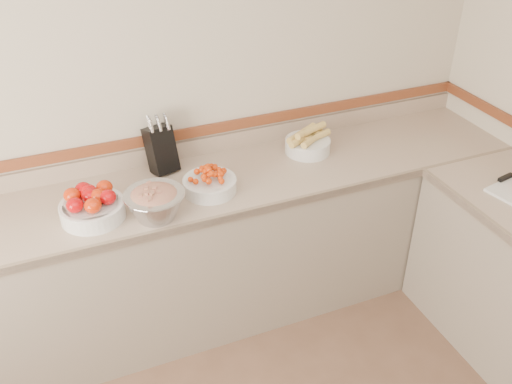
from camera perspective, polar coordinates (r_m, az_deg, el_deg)
name	(u,v)px	position (r m, az deg, el deg)	size (l,w,h in m)	color
back_wall	(147,96)	(3.10, -10.80, 9.38)	(4.00, 4.00, 0.00)	beige
counter_back	(176,257)	(3.26, -7.96, -6.49)	(4.00, 0.65, 1.08)	tan
knife_block	(161,148)	(3.13, -9.49, 4.34)	(0.18, 0.20, 0.33)	black
tomato_bowl	(92,205)	(2.84, -16.10, -1.29)	(0.31, 0.31, 0.15)	white
cherry_tomato_bowl	(210,183)	(2.95, -4.66, 0.93)	(0.28, 0.28, 0.15)	white
corn_bowl	(308,143)	(3.32, 5.19, 4.94)	(0.29, 0.26, 0.16)	white
rhubarb_bowl	(155,202)	(2.76, -10.08, -1.03)	(0.30, 0.30, 0.17)	#B2B2BA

